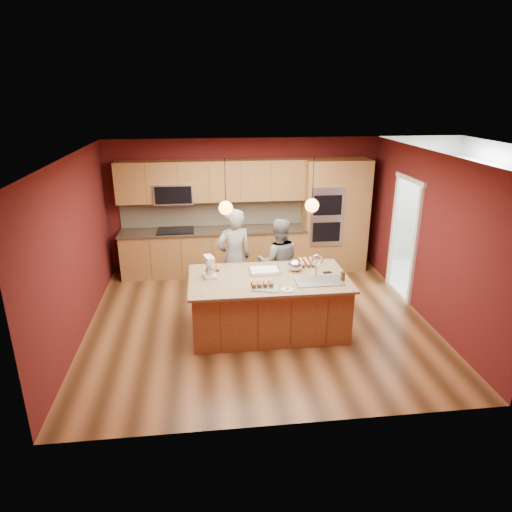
{
  "coord_description": "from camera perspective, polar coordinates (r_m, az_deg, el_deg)",
  "views": [
    {
      "loc": [
        -0.83,
        -6.65,
        3.59
      ],
      "look_at": [
        -0.06,
        -0.1,
        1.18
      ],
      "focal_mm": 32.0,
      "sensor_mm": 36.0,
      "label": 1
    }
  ],
  "objects": [
    {
      "name": "ceiling",
      "position": [
        6.76,
        0.39,
        12.52
      ],
      "size": [
        5.5,
        5.5,
        0.0
      ],
      "primitive_type": "plane",
      "rotation": [
        3.14,
        0.0,
        0.0
      ],
      "color": "silver",
      "rests_on": "ground"
    },
    {
      "name": "wall_right",
      "position": [
        7.88,
        20.64,
        2.25
      ],
      "size": [
        0.0,
        5.0,
        5.0
      ],
      "primitive_type": "plane",
      "rotation": [
        1.57,
        0.0,
        -1.57
      ],
      "color": "#4C1312",
      "rests_on": "ground"
    },
    {
      "name": "cupcakes_rack",
      "position": [
        6.61,
        0.77,
        -3.47
      ],
      "size": [
        0.34,
        0.17,
        0.08
      ],
      "primitive_type": null,
      "color": "tan",
      "rests_on": "island"
    },
    {
      "name": "cooling_rack",
      "position": [
        6.6,
        1.15,
        -3.94
      ],
      "size": [
        0.47,
        0.39,
        0.02
      ],
      "primitive_type": "cube",
      "rotation": [
        0.0,
        0.0,
        -0.28
      ],
      "color": "#B1B5B9",
      "rests_on": "island"
    },
    {
      "name": "island",
      "position": [
        7.15,
        1.68,
        -5.91
      ],
      "size": [
        2.43,
        1.36,
        1.27
      ],
      "color": "brown",
      "rests_on": "floor"
    },
    {
      "name": "doorway_trim",
      "position": [
        8.64,
        17.95,
        1.99
      ],
      "size": [
        0.08,
        1.11,
        2.2
      ],
      "primitive_type": null,
      "color": "white",
      "rests_on": "wall_right"
    },
    {
      "name": "phone",
      "position": [
        7.23,
        8.89,
        -2.03
      ],
      "size": [
        0.14,
        0.09,
        0.01
      ],
      "primitive_type": "cube",
      "rotation": [
        0.0,
        0.0,
        0.18
      ],
      "color": "black",
      "rests_on": "island"
    },
    {
      "name": "wall_back",
      "position": [
        9.46,
        -1.52,
        6.39
      ],
      "size": [
        5.5,
        0.0,
        5.5
      ],
      "primitive_type": "plane",
      "rotation": [
        1.57,
        0.0,
        0.0
      ],
      "color": "#4C1312",
      "rests_on": "ground"
    },
    {
      "name": "cupcakes_right",
      "position": [
        7.51,
        6.37,
        -0.78
      ],
      "size": [
        0.26,
        0.35,
        0.08
      ],
      "primitive_type": null,
      "color": "tan",
      "rests_on": "island"
    },
    {
      "name": "person_left",
      "position": [
        7.79,
        -2.78,
        -0.32
      ],
      "size": [
        0.73,
        0.59,
        1.75
      ],
      "primitive_type": "imported",
      "rotation": [
        0.0,
        0.0,
        3.43
      ],
      "color": "black",
      "rests_on": "floor"
    },
    {
      "name": "person_right",
      "position": [
        7.91,
        2.81,
        -0.76
      ],
      "size": [
        0.79,
        0.63,
        1.55
      ],
      "primitive_type": "imported",
      "rotation": [
        0.0,
        0.0,
        3.08
      ],
      "color": "slate",
      "rests_on": "floor"
    },
    {
      "name": "pendant_right",
      "position": [
        6.74,
        7.02,
        6.33
      ],
      "size": [
        0.2,
        0.2,
        0.8
      ],
      "color": "black",
      "rests_on": "ceiling"
    },
    {
      "name": "pendant_left",
      "position": [
        6.56,
        -3.8,
        6.05
      ],
      "size": [
        0.2,
        0.2,
        0.8
      ],
      "color": "black",
      "rests_on": "ceiling"
    },
    {
      "name": "cupcakes_left",
      "position": [
        7.27,
        -5.1,
        -1.51
      ],
      "size": [
        0.14,
        0.21,
        0.06
      ],
      "primitive_type": null,
      "color": "tan",
      "rests_on": "island"
    },
    {
      "name": "mixing_bowl",
      "position": [
        7.22,
        4.94,
        -1.15
      ],
      "size": [
        0.23,
        0.23,
        0.2
      ],
      "primitive_type": "ellipsoid",
      "color": "silver",
      "rests_on": "island"
    },
    {
      "name": "tumbler",
      "position": [
        6.96,
        10.79,
        -2.47
      ],
      "size": [
        0.07,
        0.07,
        0.14
      ],
      "primitive_type": "cylinder",
      "color": "#3D2610",
      "rests_on": "island"
    },
    {
      "name": "laundry_room",
      "position": [
        9.55,
        26.54,
        8.11
      ],
      "size": [
        2.6,
        2.7,
        2.7
      ],
      "color": "silver",
      "rests_on": "ground"
    },
    {
      "name": "washer",
      "position": [
        9.56,
        25.39,
        -0.45
      ],
      "size": [
        0.86,
        0.87,
        1.1
      ],
      "primitive_type": "cube",
      "rotation": [
        0.0,
        0.0,
        -0.29
      ],
      "color": "white",
      "rests_on": "floor"
    },
    {
      "name": "floor",
      "position": [
        7.6,
        0.34,
        -8.08
      ],
      "size": [
        5.5,
        5.5,
        0.0
      ],
      "primitive_type": "plane",
      "color": "#422713",
      "rests_on": "ground"
    },
    {
      "name": "oven_column",
      "position": [
        9.56,
        9.79,
        5.01
      ],
      "size": [
        1.3,
        0.62,
        2.3
      ],
      "color": "brown",
      "rests_on": "floor"
    },
    {
      "name": "wall_front",
      "position": [
        4.79,
        4.1,
        -7.86
      ],
      "size": [
        5.5,
        0.0,
        5.5
      ],
      "primitive_type": "plane",
      "rotation": [
        -1.57,
        0.0,
        0.0
      ],
      "color": "#4C1312",
      "rests_on": "ground"
    },
    {
      "name": "dryer",
      "position": [
        10.17,
        23.33,
        0.92
      ],
      "size": [
        0.73,
        0.75,
        1.07
      ],
      "primitive_type": "cube",
      "rotation": [
        0.0,
        0.0,
        -0.11
      ],
      "color": "white",
      "rests_on": "floor"
    },
    {
      "name": "stand_mixer",
      "position": [
        6.95,
        -5.84,
        -1.55
      ],
      "size": [
        0.23,
        0.28,
        0.34
      ],
      "rotation": [
        0.0,
        0.0,
        0.27
      ],
      "color": "white",
      "rests_on": "island"
    },
    {
      "name": "sheet_cake",
      "position": [
        7.16,
        1.06,
        -1.85
      ],
      "size": [
        0.5,
        0.37,
        0.05
      ],
      "rotation": [
        0.0,
        0.0,
        0.01
      ],
      "color": "silver",
      "rests_on": "island"
    },
    {
      "name": "plate",
      "position": [
        6.54,
        3.93,
        -4.25
      ],
      "size": [
        0.18,
        0.18,
        0.01
      ],
      "primitive_type": "cylinder",
      "color": "silver",
      "rests_on": "island"
    },
    {
      "name": "cabinet_run",
      "position": [
        9.27,
        -5.55,
        3.68
      ],
      "size": [
        3.74,
        0.64,
        2.3
      ],
      "color": "brown",
      "rests_on": "floor"
    },
    {
      "name": "wall_left",
      "position": [
        7.28,
        -21.67,
        0.69
      ],
      "size": [
        0.0,
        5.0,
        5.0
      ],
      "primitive_type": "plane",
      "rotation": [
        1.57,
        0.0,
        1.57
      ],
      "color": "#4C1312",
      "rests_on": "ground"
    }
  ]
}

